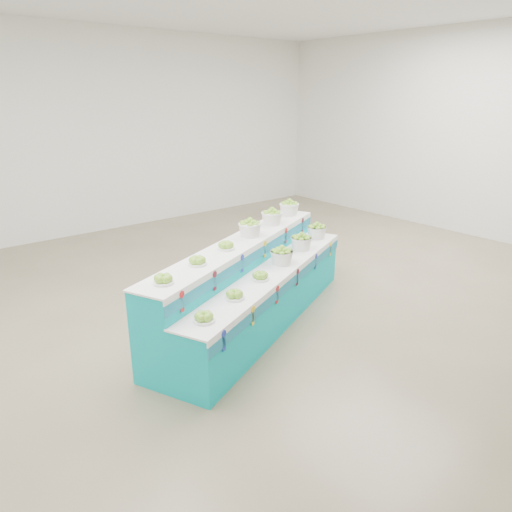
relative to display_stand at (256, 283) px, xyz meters
name	(u,v)px	position (x,y,z in m)	size (l,w,h in m)	color
ground	(287,296)	(0.82, 0.29, -0.51)	(10.00, 10.00, 0.00)	#6F614A
back_wall	(124,131)	(0.82, 5.29, 1.49)	(10.00, 10.00, 0.00)	silver
display_stand	(256,283)	(0.00, 0.00, 0.00)	(3.63, 0.94, 1.02)	#04ADB8
plate_lower_left	(204,317)	(-1.29, -0.80, 0.26)	(0.21, 0.21, 0.10)	white
plate_lower_mid	(235,294)	(-0.76, -0.57, 0.26)	(0.21, 0.21, 0.10)	white
plate_lower_right	(260,276)	(-0.21, -0.34, 0.26)	(0.21, 0.21, 0.10)	white
basket_lower_left	(282,256)	(0.33, -0.10, 0.32)	(0.29, 0.29, 0.22)	silver
basket_lower_mid	(301,242)	(0.93, 0.15, 0.32)	(0.29, 0.29, 0.22)	silver
basket_lower_right	(317,231)	(1.48, 0.39, 0.32)	(0.29, 0.29, 0.22)	silver
plate_upper_left	(163,279)	(-1.47, -0.39, 0.56)	(0.21, 0.21, 0.10)	white
plate_upper_mid	(197,260)	(-0.94, -0.16, 0.56)	(0.21, 0.21, 0.10)	white
plate_upper_right	(226,245)	(-0.39, 0.08, 0.56)	(0.21, 0.21, 0.10)	white
basket_upper_left	(250,228)	(0.15, 0.31, 0.62)	(0.29, 0.29, 0.22)	silver
basket_upper_mid	(272,217)	(0.75, 0.57, 0.62)	(0.29, 0.29, 0.22)	silver
basket_upper_right	(289,208)	(1.31, 0.80, 0.62)	(0.29, 0.29, 0.22)	silver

